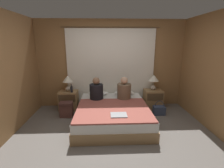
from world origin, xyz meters
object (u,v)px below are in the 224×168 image
(nightstand_left, at_px, (69,100))
(lamp_left, at_px, (68,81))
(lamp_right, at_px, (154,80))
(laptop_on_bed, at_px, (119,115))
(person_left_in_bed, at_px, (96,91))
(beer_bottle_on_left_stand, at_px, (72,89))
(handbag_on_floor, at_px, (159,110))
(nightstand_right, at_px, (153,99))
(pillow_left, at_px, (98,93))
(pillow_right, at_px, (124,93))
(person_right_in_bed, at_px, (124,90))
(bed, at_px, (113,113))
(backpack_on_floor, at_px, (66,109))

(nightstand_left, bearing_deg, lamp_left, 90.00)
(lamp_right, xyz_separation_m, laptop_on_bed, (-1.11, -1.42, -0.39))
(lamp_right, bearing_deg, person_left_in_bed, -166.89)
(lamp_left, xyz_separation_m, beer_bottle_on_left_stand, (0.12, -0.15, -0.20))
(laptop_on_bed, xyz_separation_m, handbag_on_floor, (1.16, 0.94, -0.32))
(person_left_in_bed, bearing_deg, nightstand_right, 11.57)
(lamp_right, height_order, laptop_on_bed, lamp_right)
(nightstand_right, distance_m, pillow_left, 1.59)
(pillow_right, bearing_deg, handbag_on_floor, -27.99)
(nightstand_right, distance_m, lamp_right, 0.56)
(lamp_left, xyz_separation_m, person_right_in_bed, (1.53, -0.38, -0.19))
(nightstand_right, xyz_separation_m, pillow_right, (-0.84, 0.03, 0.20))
(lamp_left, distance_m, handbag_on_floor, 2.61)
(person_left_in_bed, xyz_separation_m, laptop_on_bed, (0.50, -1.05, -0.20))
(person_left_in_bed, relative_size, beer_bottle_on_left_stand, 2.63)
(nightstand_left, bearing_deg, person_left_in_bed, -22.20)
(lamp_left, height_order, lamp_right, same)
(nightstand_left, bearing_deg, bed, -32.03)
(bed, height_order, nightstand_right, nightstand_right)
(person_right_in_bed, xyz_separation_m, laptop_on_bed, (-0.23, -1.05, -0.20))
(nightstand_right, bearing_deg, bed, -147.97)
(lamp_left, relative_size, laptop_on_bed, 1.32)
(nightstand_left, height_order, pillow_right, nightstand_left)
(pillow_left, height_order, handbag_on_floor, pillow_left)
(lamp_left, height_order, pillow_left, lamp_left)
(person_left_in_bed, distance_m, person_right_in_bed, 0.72)
(laptop_on_bed, bearing_deg, nightstand_right, 51.09)
(bed, bearing_deg, laptop_on_bed, -81.18)
(nightstand_left, bearing_deg, backpack_on_floor, -85.90)
(pillow_right, bearing_deg, beer_bottle_on_left_stand, -174.72)
(lamp_left, xyz_separation_m, person_left_in_bed, (0.81, -0.38, -0.19))
(lamp_left, xyz_separation_m, handbag_on_floor, (2.46, -0.48, -0.71))
(pillow_left, bearing_deg, pillow_right, 0.00)
(lamp_right, bearing_deg, nightstand_right, -90.00)
(bed, bearing_deg, beer_bottle_on_left_stand, 149.00)
(person_right_in_bed, bearing_deg, pillow_right, 82.76)
(lamp_left, height_order, backpack_on_floor, lamp_left)
(backpack_on_floor, bearing_deg, nightstand_right, 11.04)
(nightstand_left, xyz_separation_m, laptop_on_bed, (1.31, -1.38, 0.17))
(pillow_right, bearing_deg, laptop_on_bed, -100.92)
(bed, relative_size, laptop_on_bed, 5.98)
(nightstand_right, height_order, backpack_on_floor, nightstand_right)
(bed, height_order, beer_bottle_on_left_stand, beer_bottle_on_left_stand)
(pillow_left, relative_size, backpack_on_floor, 1.43)
(pillow_right, height_order, person_right_in_bed, person_right_in_bed)
(handbag_on_floor, bearing_deg, person_right_in_bed, 173.31)
(beer_bottle_on_left_stand, bearing_deg, pillow_right, 5.28)
(pillow_right, distance_m, beer_bottle_on_left_stand, 1.47)
(nightstand_left, distance_m, backpack_on_floor, 0.47)
(backpack_on_floor, distance_m, handbag_on_floor, 2.43)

